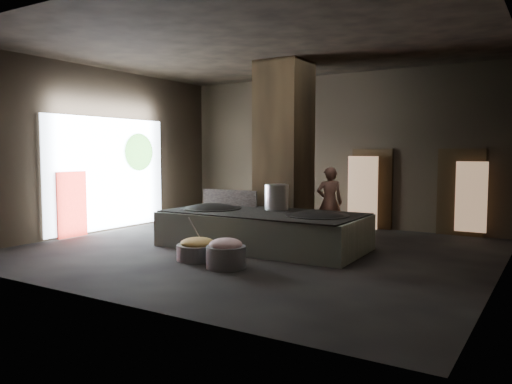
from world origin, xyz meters
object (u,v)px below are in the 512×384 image
Objects in this scene: stock_pot at (276,197)px; veg_basin at (198,252)px; hearth_platform at (263,230)px; wok_left at (211,212)px; wok_right at (317,219)px; cook at (329,202)px; meat_basin at (226,257)px.

veg_basin is (-0.52, -2.36, -0.97)m from stock_pot.
hearth_platform is 1.88m from veg_basin.
wok_right is at bearing 2.05° from wok_left.
wok_left is 3.07m from cook.
wok_right is (1.35, 0.05, 0.35)m from hearth_platform.
cook is at bearing 85.77° from meat_basin.
wok_left is 1.91× the size of meat_basin.
wok_left is 1.66m from stock_pot.
meat_basin is (-0.31, -4.19, -0.70)m from cook.
stock_pot is 1.71m from cook.
meat_basin is (-0.92, -2.14, -0.54)m from wok_right.
cook is (0.69, 1.55, -0.22)m from stock_pot.
meat_basin is at bearing -80.13° from hearth_platform.
cook is 2.13× the size of veg_basin.
wok_left is 2.80m from wok_right.
wok_right is at bearing -21.04° from stock_pot.
stock_pot reaches higher than wok_right.
hearth_platform is 2.53× the size of cook.
hearth_platform is at bearing -95.19° from stock_pot.
cook is 4.26m from meat_basin.
hearth_platform is 3.41× the size of wok_right.
meat_basin is at bearing -81.73° from stock_pot.
wok_left is 1.07× the size of wok_right.
meat_basin reaches higher than veg_basin.
wok_right is 2.67m from veg_basin.
wok_left is at bearing -158.20° from stock_pot.
stock_pot is (0.05, 0.55, 0.73)m from hearth_platform.
hearth_platform is 5.40× the size of veg_basin.
hearth_platform is at bearing 101.73° from meat_basin.
hearth_platform is at bearing 75.34° from veg_basin.
veg_basin is 1.12× the size of meat_basin.
wok_left is 0.80× the size of cook.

